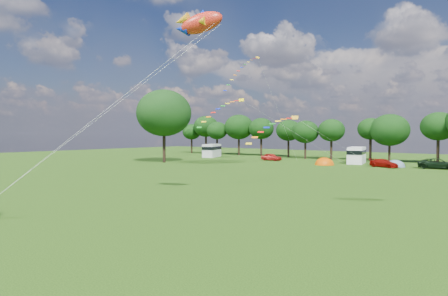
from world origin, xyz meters
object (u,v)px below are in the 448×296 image
Objects in this scene: big_tree at (164,113)px; tent_orange at (324,165)px; car_a at (271,157)px; campervan_a at (212,150)px; car_c at (384,163)px; tent_greyblue at (395,167)px; campervan_c at (357,155)px; car_d at (438,164)px; fish_kite at (198,23)px.

big_tree is 29.78m from tent_orange.
campervan_a is (-16.10, 0.94, 0.86)m from car_a.
campervan_a is at bearing 87.82° from car_a.
campervan_a is (-37.50, 2.41, 0.91)m from car_c.
tent_greyblue is (1.24, 1.71, -0.63)m from car_c.
car_a is 15.85m from campervan_c.
car_a is at bearing 104.50° from car_c.
big_tree is 3.15× the size of car_a.
car_a is 16.15m from campervan_a.
big_tree reaches higher than car_a.
car_d is 0.91× the size of campervan_c.
car_a is 12.74m from tent_orange.
tent_orange is (-9.08, -1.71, -0.63)m from car_c.
tent_greyblue is (38.74, -0.69, -1.54)m from campervan_a.
car_d is at bearing 22.56° from big_tree.
car_a is at bearing 83.21° from car_d.
campervan_a is 1.02× the size of campervan_c.
campervan_a is at bearing 171.76° from tent_orange.
car_d is 1.63× the size of tent_orange.
fish_kite is at bearing -154.03° from car_a.
campervan_a is at bearing 109.49° from fish_kite.
car_c is 1.31× the size of tent_greyblue.
fish_kite is (7.29, -39.24, 13.32)m from tent_orange.
car_d is at bearing 58.38° from fish_kite.
fish_kite reaches higher than car_a.
tent_orange is at bearing 80.53° from fish_kite.
fish_kite is at bearing 173.86° from campervan_c.
campervan_c reaches higher than car_a.
tent_greyblue is at bearing 18.35° from tent_orange.
campervan_c is (-5.91, 4.74, 0.91)m from car_c.
fish_kite is at bearing -160.83° from campervan_a.
campervan_a is at bearing 82.93° from campervan_c.
tent_greyblue is (-5.89, -0.68, -0.76)m from car_d.
big_tree is 2.32× the size of car_d.
big_tree is at bearing 103.91° from car_d.
fish_kite is at bearing -164.09° from car_c.
car_c reaches higher than tent_orange.
car_a is 1.20× the size of tent_orange.
big_tree is at bearing 142.82° from car_a.
big_tree reaches higher than campervan_a.
tent_orange is (-3.17, -6.45, -1.54)m from campervan_c.
campervan_a is at bearing 104.75° from car_c.
big_tree is at bearing 113.29° from campervan_c.
car_a is 0.97× the size of car_c.
fish_kite is (4.12, -45.69, 11.78)m from campervan_c.
big_tree is at bearing 121.17° from fish_kite.
car_a is 28.54m from car_d.
campervan_c is (31.59, 2.34, -0.00)m from campervan_a.
car_c is 0.67× the size of campervan_a.
fish_kite is (-8.92, -43.34, 12.56)m from car_d.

